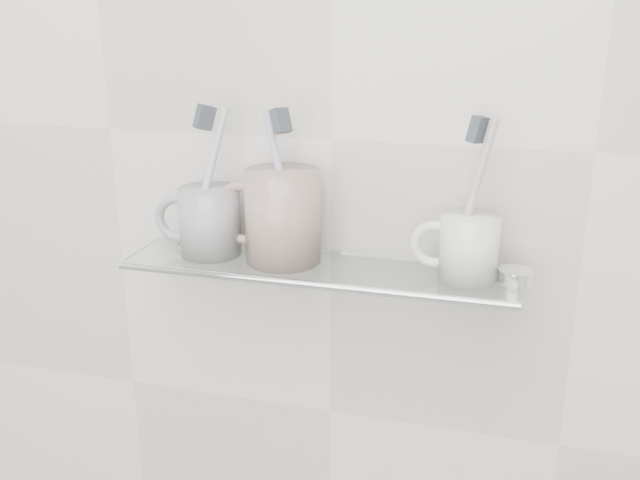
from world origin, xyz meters
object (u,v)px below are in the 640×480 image
(shelf_glass, at_px, (318,268))
(mug_right, at_px, (469,247))
(mug_left, at_px, (210,221))
(mug_center, at_px, (283,216))

(shelf_glass, bearing_deg, mug_right, 1.54)
(mug_left, distance_m, mug_center, 0.10)
(mug_left, height_order, mug_right, mug_left)
(mug_right, bearing_deg, mug_left, 158.93)
(shelf_glass, distance_m, mug_center, 0.08)
(mug_left, xyz_separation_m, mug_right, (0.33, 0.00, -0.01))
(shelf_glass, bearing_deg, mug_left, 178.08)
(shelf_glass, height_order, mug_center, mug_center)
(shelf_glass, xyz_separation_m, mug_right, (0.19, 0.00, 0.04))
(mug_left, relative_size, mug_center, 0.75)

